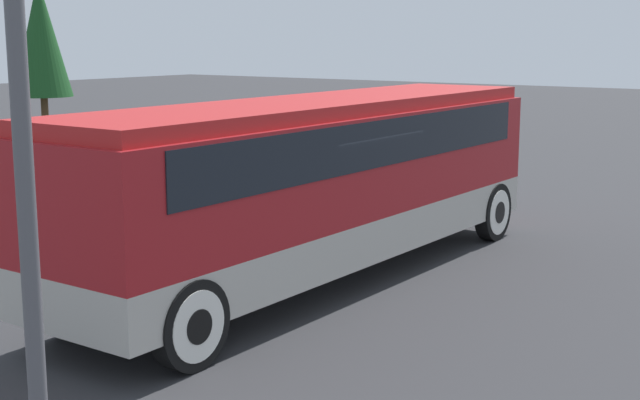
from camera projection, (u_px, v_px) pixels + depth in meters
ground_plane at (320, 280)px, 15.06m from camera, size 120.00×120.00×0.00m
tour_bus at (323, 171)px, 14.80m from camera, size 10.82×2.53×3.04m
parked_car_near at (108, 205)px, 18.10m from camera, size 4.08×1.89×1.33m
lamp_post at (16, 41)px, 7.10m from camera, size 0.44×0.44×6.18m
tree_left at (41, 38)px, 34.39m from camera, size 2.26×2.26×6.30m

